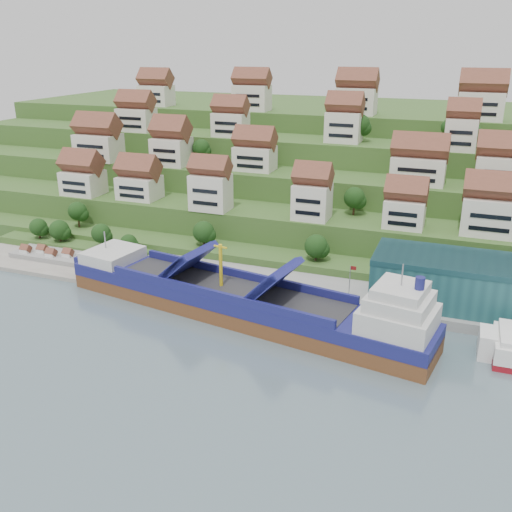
% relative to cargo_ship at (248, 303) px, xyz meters
% --- Properties ---
extents(ground, '(300.00, 300.00, 0.00)m').
position_rel_cargo_ship_xyz_m(ground, '(0.50, 0.56, -3.38)').
color(ground, slate).
rests_on(ground, ground).
extents(quay, '(180.00, 14.00, 2.20)m').
position_rel_cargo_ship_xyz_m(quay, '(20.50, 15.56, -2.28)').
color(quay, gray).
rests_on(quay, ground).
extents(pebble_beach, '(45.00, 20.00, 1.00)m').
position_rel_cargo_ship_xyz_m(pebble_beach, '(-57.50, 12.56, -2.88)').
color(pebble_beach, gray).
rests_on(pebble_beach, ground).
extents(hillside, '(260.00, 128.00, 31.00)m').
position_rel_cargo_ship_xyz_m(hillside, '(0.50, 104.12, 7.28)').
color(hillside, '#2D4C1E').
rests_on(hillside, ground).
extents(hillside_village, '(155.47, 63.92, 28.38)m').
position_rel_cargo_ship_xyz_m(hillside_village, '(2.12, 61.06, 20.91)').
color(hillside_village, silver).
rests_on(hillside_village, ground).
extents(hillside_trees, '(139.85, 61.88, 30.35)m').
position_rel_cargo_ship_xyz_m(hillside_trees, '(-9.03, 44.29, 12.77)').
color(hillside_trees, '#1C4115').
rests_on(hillside_trees, ground).
extents(flagpole, '(1.28, 0.16, 8.00)m').
position_rel_cargo_ship_xyz_m(flagpole, '(18.62, 10.56, 3.51)').
color(flagpole, gray).
rests_on(flagpole, quay).
extents(beach_huts, '(14.40, 3.70, 2.20)m').
position_rel_cargo_ship_xyz_m(beach_huts, '(-59.50, 11.31, -1.28)').
color(beach_huts, white).
rests_on(beach_huts, pebble_beach).
extents(cargo_ship, '(81.27, 25.65, 17.84)m').
position_rel_cargo_ship_xyz_m(cargo_ship, '(0.00, 0.00, 0.00)').
color(cargo_ship, brown).
rests_on(cargo_ship, ground).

